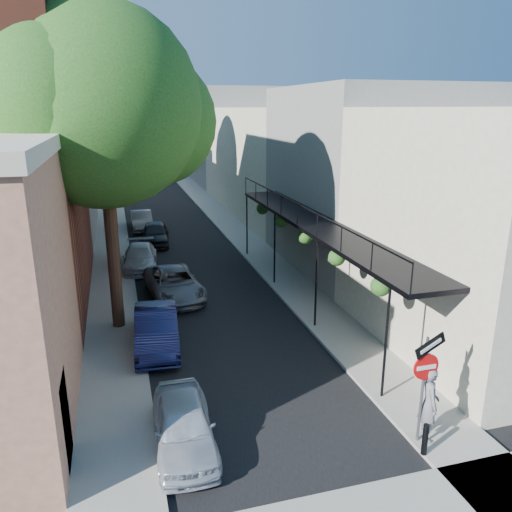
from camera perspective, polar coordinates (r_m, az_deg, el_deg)
ground at (r=11.84m, az=6.55°, el=-25.89°), size 160.00×160.00×0.00m
road_surface at (r=39.00m, az=-10.28°, el=4.51°), size 6.00×64.00×0.01m
sidewalk_left at (r=38.83m, az=-16.18°, el=4.15°), size 2.00×64.00×0.12m
sidewalk_right at (r=39.55m, az=-4.50°, el=4.97°), size 2.00×64.00×0.12m
buildings_left at (r=37.35m, az=-25.05°, el=10.38°), size 10.10×59.10×12.00m
buildings_right at (r=39.69m, az=2.73°, el=11.41°), size 9.80×55.00×10.00m
sign_post at (r=12.67m, az=18.80°, el=-12.34°), size 0.89×0.17×2.99m
bollard at (r=13.06m, az=18.76°, el=-19.23°), size 0.14×0.14×0.80m
oak_near at (r=18.27m, az=-15.88°, el=15.67°), size 7.48×6.80×11.42m
oak_mid at (r=26.26m, az=-16.02°, el=13.95°), size 6.60×6.00×10.20m
oak_far at (r=35.28m, az=-16.17°, el=16.41°), size 7.70×7.00×11.90m
parked_car_a at (r=12.86m, az=-8.26°, el=-18.57°), size 1.56×3.61×1.21m
parked_car_b at (r=17.65m, az=-11.30°, el=-8.21°), size 1.70×4.18×1.35m
parked_car_c at (r=22.02m, az=-9.34°, el=-3.14°), size 2.48×4.70×1.26m
parked_car_d at (r=26.34m, az=-13.12°, el=-0.15°), size 2.02×4.23×1.19m
parked_car_e at (r=30.84m, az=-11.45°, el=2.54°), size 1.96×4.09×1.35m
parked_car_f at (r=34.88m, az=-12.92°, el=3.98°), size 1.33×3.80×1.25m
pedestrian at (r=13.31m, az=19.17°, el=-15.61°), size 0.66×0.81×1.94m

